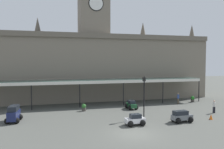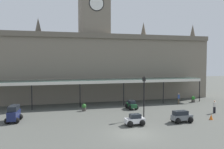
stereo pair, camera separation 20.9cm
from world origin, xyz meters
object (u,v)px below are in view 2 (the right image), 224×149
car_navy_van (14,114)px  planter_by_canopy (84,107)px  car_green_sedan (132,105)px  traffic_cone (211,117)px  victorian_lamppost (144,92)px  car_grey_estate (182,117)px  pedestrian_crossing_forecourt (179,98)px  planter_near_kerb (193,99)px  car_white_sedan (135,121)px  pedestrian_beside_cars (214,106)px

car_navy_van → planter_by_canopy: size_ratio=2.58×
car_green_sedan → traffic_cone: (6.77, -7.92, -0.21)m
car_navy_van → victorian_lamppost: bearing=-8.0°
car_grey_estate → pedestrian_crossing_forecourt: bearing=60.8°
car_green_sedan → planter_near_kerb: car_green_sedan is taller
pedestrian_crossing_forecourt → car_white_sedan: bearing=-137.9°
planter_near_kerb → planter_by_canopy: bearing=-172.9°
pedestrian_crossing_forecourt → victorian_lamppost: 11.51m
pedestrian_crossing_forecourt → planter_by_canopy: pedestrian_crossing_forecourt is taller
car_navy_van → traffic_cone: bearing=-12.4°
car_white_sedan → planter_near_kerb: bearing=37.1°
traffic_cone → planter_near_kerb: (4.75, 10.53, 0.20)m
pedestrian_crossing_forecourt → planter_near_kerb: size_ratio=1.74×
pedestrian_beside_cars → planter_near_kerb: size_ratio=1.74×
pedestrian_crossing_forecourt → pedestrian_beside_cars: (0.89, -7.12, 0.00)m
pedestrian_crossing_forecourt → traffic_cone: (-1.68, -9.83, -0.62)m
car_green_sedan → planter_by_canopy: 6.61m
car_green_sedan → pedestrian_beside_cars: 10.70m
traffic_cone → planter_near_kerb: planter_near_kerb is taller
car_navy_van → car_green_sedan: size_ratio=1.20×
pedestrian_crossing_forecourt → traffic_cone: 9.99m
car_green_sedan → traffic_cone: 10.42m
car_white_sedan → car_green_sedan: size_ratio=1.00×
planter_near_kerb → car_white_sedan: bearing=-142.9°
car_navy_van → car_white_sedan: car_navy_van is taller
car_white_sedan → planter_near_kerb: size_ratio=2.16×
car_white_sedan → pedestrian_beside_cars: (11.84, 2.78, 0.41)m
traffic_cone → planter_near_kerb: bearing=65.7°
car_green_sedan → pedestrian_beside_cars: pedestrian_beside_cars is taller
pedestrian_beside_cars → traffic_cone: 3.78m
traffic_cone → pedestrian_beside_cars: bearing=46.5°
car_navy_van → pedestrian_crossing_forecourt: size_ratio=1.48×
traffic_cone → car_green_sedan: bearing=130.6°
pedestrian_beside_cars → car_grey_estate: bearing=-155.9°
pedestrian_beside_cars → planter_near_kerb: (2.19, 7.82, -0.42)m
pedestrian_crossing_forecourt → pedestrian_beside_cars: same height
planter_by_canopy → car_grey_estate: bearing=-41.8°
car_grey_estate → traffic_cone: car_grey_estate is taller
traffic_cone → planter_by_canopy: 15.73m
traffic_cone → planter_by_canopy: planter_by_canopy is taller
victorian_lamppost → planter_near_kerb: (11.87, 7.82, -2.55)m
car_grey_estate → planter_near_kerb: (8.66, 10.71, -0.07)m
planter_by_canopy → traffic_cone: bearing=-31.8°
car_grey_estate → pedestrian_crossing_forecourt: (5.59, 10.01, 0.34)m
car_green_sedan → pedestrian_crossing_forecourt: size_ratio=1.24×
car_navy_van → victorian_lamppost: 14.79m
traffic_cone → planter_by_canopy: bearing=148.2°
planter_near_kerb → pedestrian_beside_cars: bearing=-105.6°
car_white_sedan → planter_by_canopy: size_ratio=2.16×
car_grey_estate → car_navy_van: 18.35m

